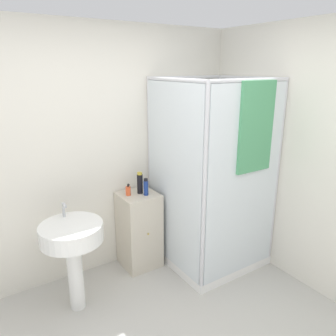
# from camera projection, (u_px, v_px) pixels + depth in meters

# --- Properties ---
(wall_back) EXTENTS (6.40, 0.06, 2.50)m
(wall_back) POSITION_uv_depth(u_px,v_px,m) (85.00, 156.00, 3.22)
(wall_back) COLOR silver
(wall_back) RESTS_ON ground_plane
(shower_enclosure) EXTENTS (0.99, 1.02, 1.99)m
(shower_enclosure) POSITION_uv_depth(u_px,v_px,m) (211.00, 218.00, 3.51)
(shower_enclosure) COLOR white
(shower_enclosure) RESTS_ON ground_plane
(vanity_cabinet) EXTENTS (0.38, 0.41, 0.83)m
(vanity_cabinet) POSITION_uv_depth(u_px,v_px,m) (139.00, 230.00, 3.51)
(vanity_cabinet) COLOR beige
(vanity_cabinet) RESTS_ON ground_plane
(sink) EXTENTS (0.53, 0.53, 0.96)m
(sink) POSITION_uv_depth(u_px,v_px,m) (72.00, 242.00, 2.79)
(sink) COLOR white
(sink) RESTS_ON ground_plane
(soap_dispenser) EXTENTS (0.05, 0.05, 0.12)m
(soap_dispenser) POSITION_uv_depth(u_px,v_px,m) (128.00, 191.00, 3.35)
(soap_dispenser) COLOR #E5562D
(soap_dispenser) RESTS_ON vanity_cabinet
(shampoo_bottle_tall_black) EXTENTS (0.06, 0.06, 0.23)m
(shampoo_bottle_tall_black) POSITION_uv_depth(u_px,v_px,m) (140.00, 183.00, 3.38)
(shampoo_bottle_tall_black) COLOR black
(shampoo_bottle_tall_black) RESTS_ON vanity_cabinet
(shampoo_bottle_blue) EXTENTS (0.05, 0.05, 0.18)m
(shampoo_bottle_blue) POSITION_uv_depth(u_px,v_px,m) (146.00, 187.00, 3.34)
(shampoo_bottle_blue) COLOR navy
(shampoo_bottle_blue) RESTS_ON vanity_cabinet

